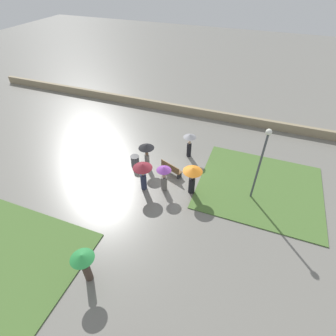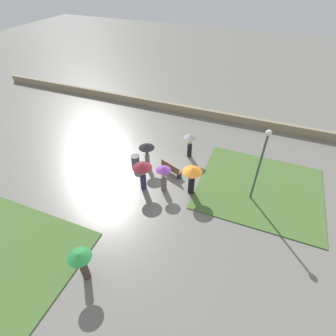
{
  "view_description": "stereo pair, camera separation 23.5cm",
  "coord_description": "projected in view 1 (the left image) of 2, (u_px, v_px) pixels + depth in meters",
  "views": [
    {
      "loc": [
        -4.76,
        12.57,
        11.58
      ],
      "look_at": [
        -0.04,
        0.2,
        0.61
      ],
      "focal_mm": 28.0,
      "sensor_mm": 36.0,
      "label": 1
    },
    {
      "loc": [
        -4.98,
        12.48,
        11.58
      ],
      "look_at": [
        -0.04,
        0.2,
        0.61
      ],
      "focal_mm": 28.0,
      "sensor_mm": 36.0,
      "label": 2
    }
  ],
  "objects": [
    {
      "name": "crowd_person_black",
      "position": [
        146.0,
        150.0,
        17.41
      ],
      "size": [
        1.05,
        1.05,
        1.83
      ],
      "rotation": [
        0.0,
        0.0,
        3.01
      ],
      "color": "slate",
      "rests_on": "ground_plane"
    },
    {
      "name": "park_bench",
      "position": [
        171.0,
        168.0,
        17.38
      ],
      "size": [
        1.6,
        0.96,
        0.9
      ],
      "rotation": [
        0.0,
        0.0,
        -0.38
      ],
      "color": "brown",
      "rests_on": "ground_plane"
    },
    {
      "name": "crowd_person_grey",
      "position": [
        190.0,
        141.0,
        18.42
      ],
      "size": [
        0.91,
        0.91,
        1.85
      ],
      "rotation": [
        0.0,
        0.0,
        5.46
      ],
      "color": "black",
      "rests_on": "ground_plane"
    },
    {
      "name": "lone_walker_mid_plaza",
      "position": [
        84.0,
        262.0,
        11.19
      ],
      "size": [
        1.04,
        1.04,
        1.87
      ],
      "rotation": [
        0.0,
        0.0,
        2.14
      ],
      "color": "#47382D",
      "rests_on": "ground_plane"
    },
    {
      "name": "trash_bin",
      "position": [
        135.0,
        161.0,
        18.05
      ],
      "size": [
        0.61,
        0.61,
        0.83
      ],
      "color": "#4C4C51",
      "rests_on": "ground_plane"
    },
    {
      "name": "ground_plane",
      "position": [
        169.0,
        173.0,
        17.73
      ],
      "size": [
        90.0,
        90.0,
        0.0
      ],
      "primitive_type": "plane",
      "color": "slate"
    },
    {
      "name": "lamp_post",
      "position": [
        262.0,
        157.0,
        14.08
      ],
      "size": [
        0.32,
        0.32,
        4.78
      ],
      "color": "#474C51",
      "rests_on": "ground_plane"
    },
    {
      "name": "crowd_person_purple",
      "position": [
        164.0,
        175.0,
        15.82
      ],
      "size": [
        0.9,
        0.9,
        1.77
      ],
      "rotation": [
        0.0,
        0.0,
        1.92
      ],
      "color": "slate",
      "rests_on": "ground_plane"
    },
    {
      "name": "crowd_person_maroon",
      "position": [
        143.0,
        171.0,
        15.68
      ],
      "size": [
        1.19,
        1.19,
        1.95
      ],
      "rotation": [
        0.0,
        0.0,
        0.71
      ],
      "color": "#282D47",
      "rests_on": "ground_plane"
    },
    {
      "name": "crowd_person_orange",
      "position": [
        192.0,
        175.0,
        15.45
      ],
      "size": [
        1.18,
        1.18,
        1.94
      ],
      "rotation": [
        0.0,
        0.0,
        2.79
      ],
      "color": "black",
      "rests_on": "ground_plane"
    },
    {
      "name": "lawn_patch_near",
      "position": [
        260.0,
        187.0,
        16.66
      ],
      "size": [
        7.48,
        6.67,
        0.06
      ],
      "color": "#4C7033",
      "rests_on": "ground_plane"
    },
    {
      "name": "lawn_patch_far",
      "position": [
        8.0,
        259.0,
        12.76
      ],
      "size": [
        7.21,
        5.74,
        0.06
      ],
      "color": "#4C7033",
      "rests_on": "ground_plane"
    },
    {
      "name": "parapet_wall",
      "position": [
        202.0,
        113.0,
        23.6
      ],
      "size": [
        45.0,
        0.35,
        0.73
      ],
      "color": "gray",
      "rests_on": "ground_plane"
    }
  ]
}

